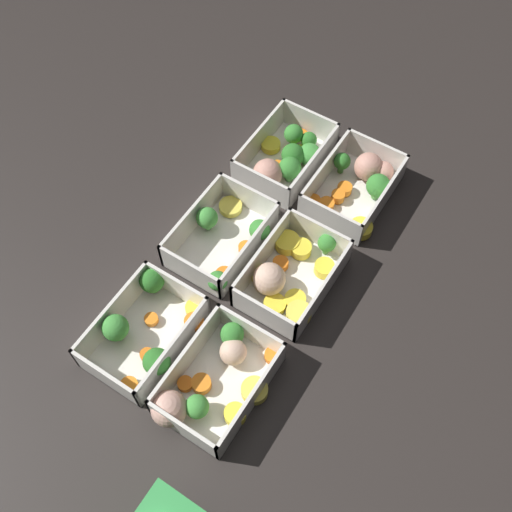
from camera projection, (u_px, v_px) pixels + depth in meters
name	position (u px, v px, depth m)	size (l,w,h in m)	color
ground_plane	(256.00, 262.00, 0.94)	(4.00, 4.00, 0.00)	#282321
container_near_left	(287.00, 158.00, 1.01)	(0.17, 0.12, 0.06)	silver
container_near_center	(224.00, 237.00, 0.94)	(0.17, 0.12, 0.06)	silver
container_near_right	(146.00, 330.00, 0.85)	(0.18, 0.12, 0.06)	silver
container_far_left	(360.00, 183.00, 0.99)	(0.17, 0.13, 0.06)	silver
container_far_center	(288.00, 274.00, 0.90)	(0.17, 0.13, 0.06)	silver
container_far_right	(212.00, 383.00, 0.81)	(0.19, 0.13, 0.06)	silver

